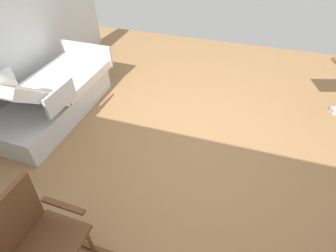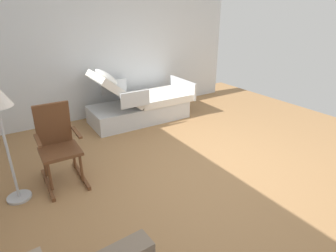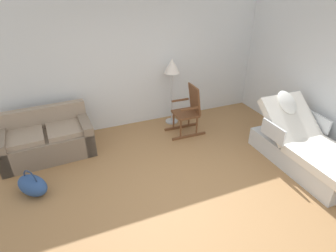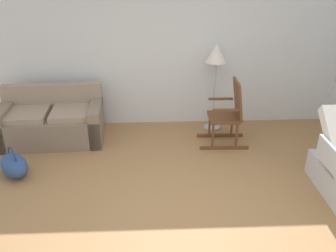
% 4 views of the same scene
% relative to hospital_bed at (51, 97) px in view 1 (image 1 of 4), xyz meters
% --- Properties ---
extents(ground_plane, '(7.24, 7.24, 0.00)m').
position_rel_hospital_bed_xyz_m(ground_plane, '(-2.23, 0.08, -0.32)').
color(ground_plane, '#9E7247').
extents(hospital_bed, '(1.05, 2.07, 1.18)m').
position_rel_hospital_bed_xyz_m(hospital_bed, '(0.00, 0.00, 0.00)').
color(hospital_bed, silver).
rests_on(hospital_bed, ground).
extents(rocking_chair, '(0.77, 0.51, 1.05)m').
position_rel_hospital_bed_xyz_m(rocking_chair, '(-1.36, 1.87, 0.19)').
color(rocking_chair, brown).
rests_on(rocking_chair, ground).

